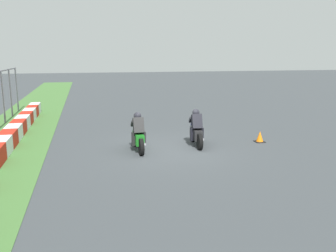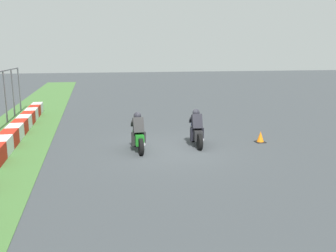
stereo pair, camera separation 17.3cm
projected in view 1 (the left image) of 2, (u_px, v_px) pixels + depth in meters
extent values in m
plane|color=#3B3F43|center=(170.00, 149.00, 14.27)|extent=(120.00, 120.00, 0.00)
cube|color=white|center=(1.00, 147.00, 13.39)|extent=(1.20, 0.60, 0.64)
cube|color=red|center=(8.00, 139.00, 14.55)|extent=(1.20, 0.60, 0.64)
cube|color=white|center=(14.00, 133.00, 15.72)|extent=(1.20, 0.60, 0.64)
cube|color=red|center=(18.00, 127.00, 16.89)|extent=(1.20, 0.60, 0.64)
cube|color=white|center=(23.00, 123.00, 18.05)|extent=(1.20, 0.60, 0.64)
cube|color=red|center=(26.00, 118.00, 19.22)|extent=(1.20, 0.60, 0.64)
cube|color=white|center=(29.00, 115.00, 20.39)|extent=(1.20, 0.60, 0.64)
cube|color=red|center=(32.00, 111.00, 21.55)|extent=(1.20, 0.60, 0.64)
cube|color=white|center=(35.00, 108.00, 22.72)|extent=(1.20, 0.60, 0.64)
cylinder|color=slate|center=(3.00, 97.00, 19.34)|extent=(0.10, 0.10, 2.86)
cylinder|color=slate|center=(11.00, 93.00, 21.34)|extent=(0.10, 0.10, 2.86)
cylinder|color=slate|center=(17.00, 90.00, 23.34)|extent=(0.10, 0.10, 2.86)
cylinder|color=black|center=(193.00, 134.00, 15.49)|extent=(0.65, 0.20, 0.64)
cylinder|color=black|center=(200.00, 142.00, 14.13)|extent=(0.65, 0.20, 0.64)
cube|color=#242425|center=(196.00, 134.00, 14.77)|extent=(1.13, 0.42, 0.40)
ellipsoid|color=#242425|center=(196.00, 126.00, 14.81)|extent=(0.51, 0.34, 0.24)
cube|color=red|center=(199.00, 136.00, 14.27)|extent=(0.08, 0.17, 0.08)
cylinder|color=#A5A5AD|center=(202.00, 138.00, 14.48)|extent=(0.43, 0.14, 0.10)
cube|color=black|center=(197.00, 122.00, 14.57)|extent=(0.52, 0.44, 0.66)
sphere|color=#25252D|center=(196.00, 113.00, 14.72)|extent=(0.33, 0.33, 0.30)
cube|color=#494D92|center=(194.00, 123.00, 15.19)|extent=(0.18, 0.27, 0.23)
cube|color=black|center=(192.00, 134.00, 14.63)|extent=(0.19, 0.16, 0.52)
cube|color=black|center=(202.00, 134.00, 14.68)|extent=(0.19, 0.16, 0.52)
cube|color=black|center=(191.00, 120.00, 14.91)|extent=(0.39, 0.14, 0.31)
cube|color=black|center=(199.00, 119.00, 14.96)|extent=(0.39, 0.14, 0.31)
cylinder|color=black|center=(136.00, 139.00, 14.68)|extent=(0.64, 0.15, 0.64)
cylinder|color=black|center=(141.00, 147.00, 13.35)|extent=(0.64, 0.15, 0.64)
cube|color=#1A721E|center=(138.00, 138.00, 13.98)|extent=(1.10, 0.33, 0.40)
ellipsoid|color=#1A721E|center=(138.00, 130.00, 14.02)|extent=(0.48, 0.30, 0.24)
cube|color=red|center=(140.00, 141.00, 13.49)|extent=(0.06, 0.16, 0.08)
cylinder|color=#A5A5AD|center=(144.00, 143.00, 13.71)|extent=(0.42, 0.10, 0.10)
cube|color=black|center=(138.00, 126.00, 13.78)|extent=(0.49, 0.40, 0.66)
sphere|color=#25252D|center=(137.00, 116.00, 13.92)|extent=(0.30, 0.30, 0.30)
cube|color=#628853|center=(136.00, 127.00, 14.39)|extent=(0.16, 0.26, 0.23)
cube|color=black|center=(134.00, 139.00, 13.82)|extent=(0.18, 0.14, 0.52)
cube|color=black|center=(144.00, 139.00, 13.91)|extent=(0.18, 0.14, 0.52)
cube|color=black|center=(132.00, 123.00, 14.10)|extent=(0.39, 0.10, 0.31)
cube|color=black|center=(141.00, 123.00, 14.18)|extent=(0.39, 0.10, 0.31)
cube|color=black|center=(260.00, 142.00, 15.43)|extent=(0.40, 0.40, 0.03)
cone|color=orange|center=(260.00, 137.00, 15.39)|extent=(0.32, 0.32, 0.47)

